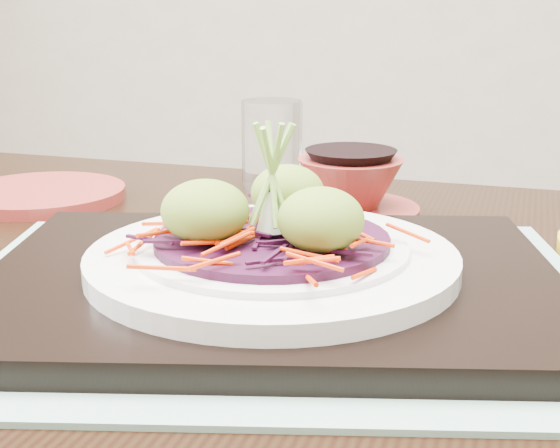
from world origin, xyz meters
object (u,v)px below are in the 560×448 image
(serving_tray, at_px, (272,282))
(white_plate, at_px, (272,258))
(terracotta_bowl_set, at_px, (350,191))
(terracotta_side_plate, at_px, (41,194))
(water_glass, at_px, (272,144))
(dining_table, at_px, (297,416))

(serving_tray, bearing_deg, white_plate, -130.43)
(white_plate, relative_size, terracotta_bowl_set, 1.52)
(serving_tray, height_order, terracotta_side_plate, serving_tray)
(water_glass, height_order, terracotta_bowl_set, water_glass)
(terracotta_side_plate, xyz_separation_m, water_glass, (0.22, 0.13, 0.04))
(dining_table, height_order, serving_tray, serving_tray)
(dining_table, distance_m, terracotta_side_plate, 0.40)
(terracotta_side_plate, distance_m, terracotta_bowl_set, 0.33)
(white_plate, xyz_separation_m, terracotta_side_plate, (-0.32, 0.21, -0.02))
(dining_table, relative_size, terracotta_bowl_set, 7.15)
(serving_tray, relative_size, terracotta_bowl_set, 2.33)
(dining_table, xyz_separation_m, white_plate, (-0.01, -0.01, 0.13))
(terracotta_bowl_set, bearing_deg, water_glass, 136.80)
(terracotta_side_plate, bearing_deg, serving_tray, -33.15)
(serving_tray, height_order, water_glass, water_glass)
(dining_table, bearing_deg, terracotta_bowl_set, 93.33)
(serving_tray, distance_m, water_glass, 0.36)
(serving_tray, height_order, terracotta_bowl_set, terracotta_bowl_set)
(water_glass, bearing_deg, dining_table, -70.37)
(dining_table, xyz_separation_m, terracotta_bowl_set, (-0.01, 0.22, 0.13))
(dining_table, height_order, water_glass, water_glass)
(white_plate, bearing_deg, serving_tray, 63.43)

